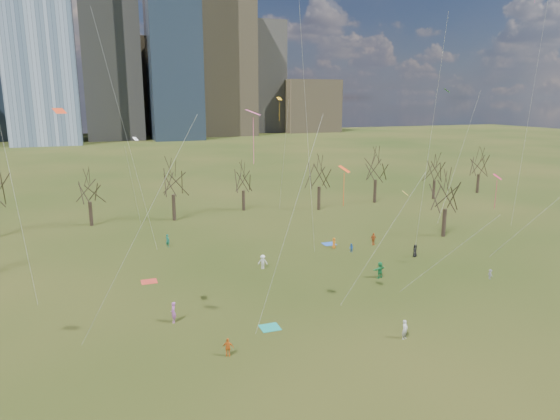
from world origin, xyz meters
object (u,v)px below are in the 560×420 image
object	(u,v)px
blanket_navy	(329,244)
blanket_crimson	(149,282)
person_1	(405,329)
blanket_teal	(270,327)
person_4	(228,347)

from	to	relation	value
blanket_navy	blanket_crimson	bearing A→B (deg)	-165.99
blanket_navy	person_1	distance (m)	26.23
blanket_crimson	person_1	bearing A→B (deg)	-48.51
blanket_teal	person_1	xyz separation A→B (m)	(9.27, -5.50, 0.77)
blanket_teal	blanket_navy	bearing A→B (deg)	53.02
blanket_teal	blanket_crimson	xyz separation A→B (m)	(-8.20, 14.25, 0.00)
blanket_teal	blanket_navy	xyz separation A→B (m)	(15.11, 20.07, 0.00)
blanket_crimson	blanket_teal	bearing A→B (deg)	-60.10
blanket_navy	blanket_crimson	size ratio (longest dim) A/B	1.00
blanket_navy	person_4	size ratio (longest dim) A/B	1.13
blanket_navy	person_1	world-z (taller)	person_1
blanket_crimson	person_4	bearing A→B (deg)	-77.78
blanket_crimson	person_1	distance (m)	26.38
blanket_navy	blanket_teal	bearing A→B (deg)	-126.98
blanket_teal	blanket_navy	size ratio (longest dim) A/B	1.00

